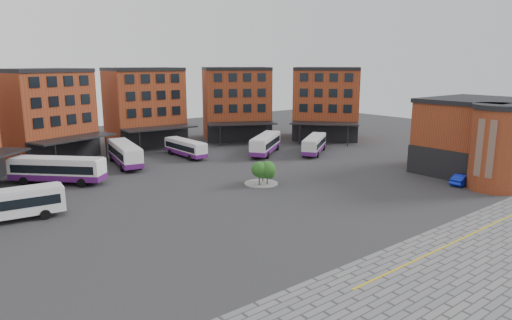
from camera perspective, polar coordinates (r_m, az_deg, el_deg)
ground at (r=49.89m, az=7.63°, el=-6.15°), size 160.00×160.00×0.00m
yellow_line at (r=43.74m, az=23.05°, el=-9.66°), size 26.00×0.15×0.02m
main_building at (r=77.24m, az=-15.86°, el=5.47°), size 94.14×42.48×14.60m
east_building at (r=70.45m, az=26.06°, el=2.51°), size 17.40×15.40×10.60m
tree_island at (r=58.77m, az=1.01°, el=-1.38°), size 4.40×4.40×3.19m
bus_a at (r=51.49m, az=-29.17°, el=-4.84°), size 11.50×3.86×3.19m
bus_b at (r=64.70m, az=-23.59°, el=-1.11°), size 10.62×10.77×3.47m
bus_c at (r=72.69m, az=-16.08°, el=0.79°), size 5.01×12.51×3.44m
bus_d at (r=77.29m, az=-8.82°, el=1.53°), size 2.68×10.15×2.85m
bus_e at (r=78.74m, az=1.21°, el=2.05°), size 11.02×9.09×3.30m
bus_f at (r=79.81m, az=7.30°, el=1.97°), size 10.21×8.07×3.01m
blue_car at (r=64.80m, az=24.40°, el=-2.22°), size 4.42×1.78×1.43m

